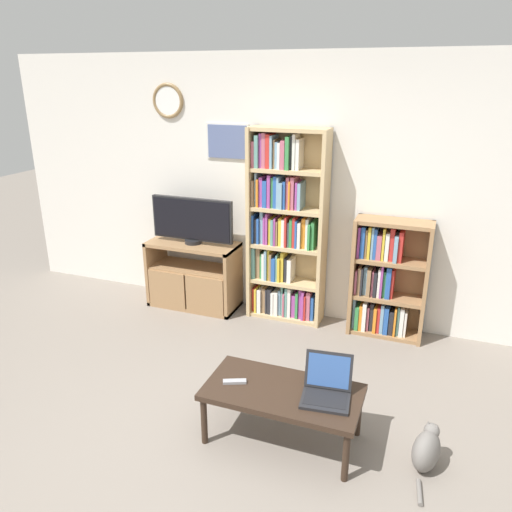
# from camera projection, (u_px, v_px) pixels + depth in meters

# --- Properties ---
(ground_plane) EXTENTS (18.00, 18.00, 0.00)m
(ground_plane) POSITION_uv_depth(u_px,v_px,m) (199.00, 453.00, 3.34)
(ground_plane) COLOR gray
(wall_back) EXTENTS (6.59, 0.09, 2.60)m
(wall_back) POSITION_uv_depth(u_px,v_px,m) (299.00, 190.00, 4.93)
(wall_back) COLOR silver
(wall_back) RESTS_ON ground_plane
(tv_stand) EXTENTS (0.96, 0.43, 0.72)m
(tv_stand) POSITION_uv_depth(u_px,v_px,m) (193.00, 275.00, 5.35)
(tv_stand) COLOR #9E754C
(tv_stand) RESTS_ON ground_plane
(television) EXTENTS (0.90, 0.18, 0.48)m
(television) POSITION_uv_depth(u_px,v_px,m) (192.00, 220.00, 5.15)
(television) COLOR black
(television) RESTS_ON tv_stand
(bookshelf_tall) EXTENTS (0.77, 0.28, 1.93)m
(bookshelf_tall) POSITION_uv_depth(u_px,v_px,m) (284.00, 231.00, 4.94)
(bookshelf_tall) COLOR tan
(bookshelf_tall) RESTS_ON ground_plane
(bookshelf_short) EXTENTS (0.70, 0.30, 1.14)m
(bookshelf_short) POSITION_uv_depth(u_px,v_px,m) (384.00, 281.00, 4.73)
(bookshelf_short) COLOR #9E754C
(bookshelf_short) RESTS_ON ground_plane
(coffee_table) EXTENTS (1.05, 0.53, 0.40)m
(coffee_table) POSITION_uv_depth(u_px,v_px,m) (283.00, 395.00, 3.35)
(coffee_table) COLOR #332319
(coffee_table) RESTS_ON ground_plane
(laptop) EXTENTS (0.34, 0.33, 0.27)m
(laptop) POSITION_uv_depth(u_px,v_px,m) (327.00, 387.00, 3.25)
(laptop) COLOR #232326
(laptop) RESTS_ON coffee_table
(remote_near_laptop) EXTENTS (0.16, 0.10, 0.02)m
(remote_near_laptop) POSITION_uv_depth(u_px,v_px,m) (235.00, 382.00, 3.41)
(remote_near_laptop) COLOR #99999E
(remote_near_laptop) RESTS_ON coffee_table
(cat) EXTENTS (0.23, 0.49, 0.30)m
(cat) POSITION_uv_depth(u_px,v_px,m) (427.00, 450.00, 3.17)
(cat) COLOR slate
(cat) RESTS_ON ground_plane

